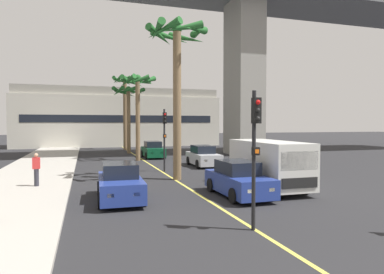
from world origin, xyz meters
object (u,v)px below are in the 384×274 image
(car_queue_second, at_px, (238,180))
(car_queue_third, at_px, (203,157))
(pedestrian_far_along, at_px, (36,169))
(car_queue_fourth, at_px, (153,150))
(traffic_light_median_far, at_px, (165,131))
(traffic_light_median_near, at_px, (255,141))
(palm_tree_far_median, at_px, (128,99))
(palm_tree_mid_median, at_px, (177,57))
(palm_tree_near_median, at_px, (138,91))
(delivery_van, at_px, (269,163))
(palm_tree_farthest_median, at_px, (125,94))
(car_queue_front, at_px, (120,183))

(car_queue_second, bearing_deg, car_queue_third, 78.98)
(car_queue_third, height_order, pedestrian_far_along, pedestrian_far_along)
(car_queue_fourth, relative_size, traffic_light_median_far, 0.98)
(car_queue_second, relative_size, traffic_light_median_near, 0.98)
(car_queue_fourth, xyz_separation_m, palm_tree_far_median, (-1.59, 5.69, 5.18))
(car_queue_third, height_order, palm_tree_mid_median, palm_tree_mid_median)
(car_queue_fourth, xyz_separation_m, palm_tree_near_median, (-1.73, -2.05, 5.33))
(delivery_van, distance_m, palm_tree_farthest_median, 29.05)
(palm_tree_near_median, xyz_separation_m, pedestrian_far_along, (-6.69, -11.65, -5.05))
(palm_tree_near_median, relative_size, palm_tree_mid_median, 0.84)
(delivery_van, height_order, palm_tree_near_median, palm_tree_near_median)
(car_queue_second, bearing_deg, pedestrian_far_along, 153.21)
(car_queue_third, xyz_separation_m, pedestrian_far_along, (-10.87, -6.31, 0.28))
(car_queue_front, bearing_deg, palm_tree_farthest_median, 83.27)
(traffic_light_median_far, height_order, palm_tree_mid_median, palm_tree_mid_median)
(car_queue_fourth, bearing_deg, palm_tree_far_median, 105.60)
(car_queue_second, relative_size, palm_tree_farthest_median, 0.45)
(car_queue_front, distance_m, car_queue_third, 12.34)
(car_queue_second, height_order, traffic_light_median_near, traffic_light_median_near)
(car_queue_third, xyz_separation_m, palm_tree_mid_median, (-3.55, -5.59, 6.31))
(palm_tree_near_median, height_order, palm_tree_farthest_median, palm_tree_farthest_median)
(car_queue_fourth, distance_m, traffic_light_median_far, 9.77)
(palm_tree_mid_median, bearing_deg, car_queue_second, -74.18)
(car_queue_third, bearing_deg, car_queue_front, -125.64)
(traffic_light_median_near, height_order, palm_tree_far_median, palm_tree_far_median)
(car_queue_second, bearing_deg, palm_tree_mid_median, 105.82)
(palm_tree_farthest_median, bearing_deg, delivery_van, -82.21)
(car_queue_front, relative_size, traffic_light_median_near, 0.99)
(car_queue_front, height_order, car_queue_fourth, same)
(car_queue_front, distance_m, car_queue_fourth, 18.06)
(car_queue_fourth, relative_size, palm_tree_far_median, 0.57)
(car_queue_third, distance_m, palm_tree_far_median, 14.65)
(car_queue_third, xyz_separation_m, delivery_van, (0.04, -9.70, 0.57))
(palm_tree_farthest_median, bearing_deg, palm_tree_near_median, -91.56)
(car_queue_front, bearing_deg, traffic_light_median_near, -57.48)
(palm_tree_farthest_median, bearing_deg, palm_tree_far_median, -92.31)
(car_queue_fourth, bearing_deg, delivery_van, -81.71)
(car_queue_front, height_order, pedestrian_far_along, pedestrian_far_along)
(car_queue_front, bearing_deg, pedestrian_far_along, 134.73)
(car_queue_front, relative_size, car_queue_third, 1.00)
(car_queue_third, xyz_separation_m, palm_tree_farthest_median, (-3.82, 18.53, 6.22))
(car_queue_third, xyz_separation_m, traffic_light_median_near, (-3.74, -15.43, 1.99))
(car_queue_front, distance_m, traffic_light_median_near, 6.72)
(traffic_light_median_far, distance_m, palm_tree_mid_median, 5.55)
(palm_tree_farthest_median, distance_m, pedestrian_far_along, 26.49)
(delivery_van, bearing_deg, palm_tree_farthest_median, 97.79)
(car_queue_third, relative_size, pedestrian_far_along, 2.56)
(palm_tree_farthest_median, bearing_deg, car_queue_front, -96.73)
(palm_tree_mid_median, height_order, pedestrian_far_along, palm_tree_mid_median)
(car_queue_second, relative_size, delivery_van, 0.78)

